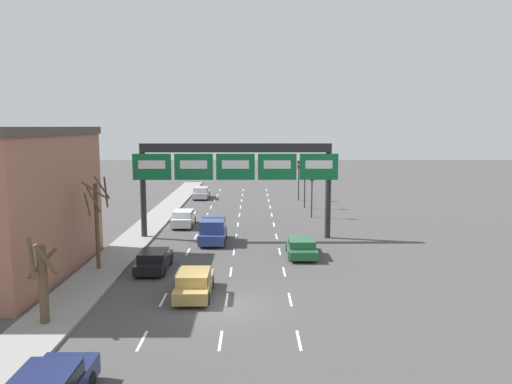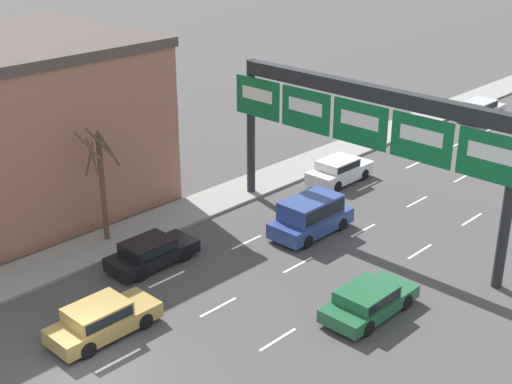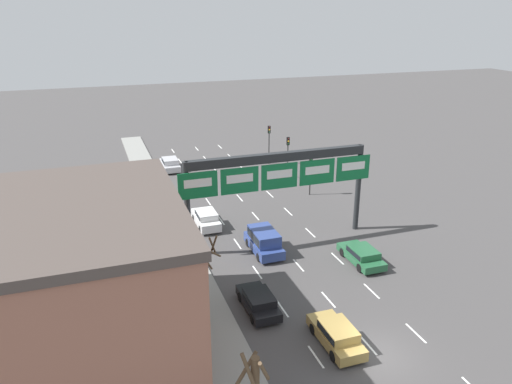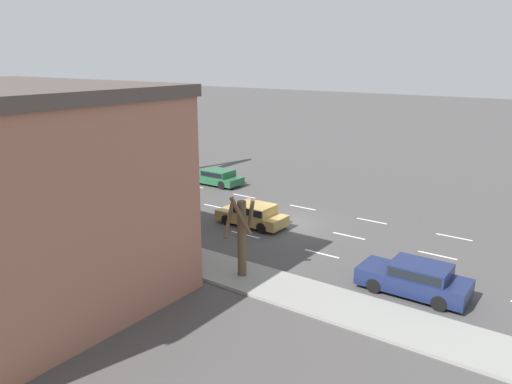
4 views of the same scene
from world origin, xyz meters
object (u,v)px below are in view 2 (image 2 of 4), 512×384
object	(u,v)px
car_white	(339,170)
suv_blue	(311,214)
sign_gantry	(363,118)
car_black	(151,252)
tree_bare_second	(101,178)
car_silver	(481,109)
car_gold	(102,319)
car_green	(369,300)

from	to	relation	value
car_white	suv_blue	bearing A→B (deg)	-63.59
sign_gantry	car_black	world-z (taller)	sign_gantry
car_white	tree_bare_second	size ratio (longest dim) A/B	0.74
car_white	suv_blue	xyz separation A→B (m)	(3.16, -6.35, 0.26)
car_black	tree_bare_second	xyz separation A→B (m)	(-3.41, -0.06, 2.66)
sign_gantry	car_silver	xyz separation A→B (m)	(-5.07, 22.26, -5.25)
car_silver	tree_bare_second	bearing A→B (deg)	-95.73
car_black	car_silver	bearing A→B (deg)	90.46
car_black	car_gold	size ratio (longest dim) A/B	0.97
car_black	car_green	world-z (taller)	car_black
sign_gantry	suv_blue	world-z (taller)	sign_gantry
sign_gantry	car_gold	distance (m)	14.95
sign_gantry	tree_bare_second	xyz separation A→B (m)	(-8.23, -9.15, -2.68)
car_white	tree_bare_second	distance (m)	14.61
car_silver	car_green	world-z (taller)	car_silver
car_gold	car_black	bearing A→B (deg)	122.68
car_black	suv_blue	world-z (taller)	suv_blue
car_green	car_gold	distance (m)	10.49
car_white	car_gold	world-z (taller)	car_white
sign_gantry	tree_bare_second	world-z (taller)	sign_gantry
car_white	car_silver	xyz separation A→B (m)	(-0.20, 17.41, -0.00)
car_green	suv_blue	bearing A→B (deg)	147.48
car_white	car_green	world-z (taller)	car_white
car_gold	tree_bare_second	xyz separation A→B (m)	(-6.48, 4.73, 2.60)
car_white	car_silver	world-z (taller)	car_white
sign_gantry	car_gold	xyz separation A→B (m)	(-1.75, -13.88, -5.28)
car_gold	tree_bare_second	size ratio (longest dim) A/B	0.74
car_silver	suv_blue	distance (m)	24.00
car_green	tree_bare_second	world-z (taller)	tree_bare_second
suv_blue	sign_gantry	bearing A→B (deg)	41.17
sign_gantry	car_white	size ratio (longest dim) A/B	3.73
sign_gantry	car_white	distance (m)	8.65
car_green	car_black	bearing A→B (deg)	-160.01
sign_gantry	suv_blue	size ratio (longest dim) A/B	3.61
car_white	car_black	distance (m)	13.93
car_black	car_gold	xyz separation A→B (m)	(3.07, -4.79, 0.05)
tree_bare_second	car_gold	bearing A→B (deg)	-36.12
sign_gantry	tree_bare_second	distance (m)	12.59
tree_bare_second	car_silver	bearing A→B (deg)	84.27
suv_blue	car_gold	size ratio (longest dim) A/B	1.03
car_silver	car_green	size ratio (longest dim) A/B	0.99
car_green	tree_bare_second	bearing A→B (deg)	-164.74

